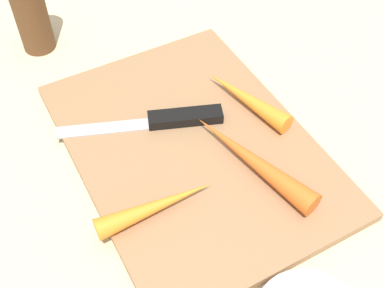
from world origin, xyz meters
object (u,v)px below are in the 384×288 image
(carrot_longest, at_px, (252,159))
(carrot_shortest, at_px, (246,98))
(knife, at_px, (174,119))
(cutting_board, at_px, (192,147))
(carrot_medium, at_px, (156,206))
(pepper_grinder, at_px, (29,7))

(carrot_longest, relative_size, carrot_shortest, 1.32)
(knife, bearing_deg, carrot_longest, 134.01)
(cutting_board, relative_size, knife, 1.86)
(knife, relative_size, carrot_shortest, 1.52)
(cutting_board, bearing_deg, carrot_medium, -50.04)
(carrot_longest, height_order, carrot_shortest, carrot_longest)
(carrot_longest, distance_m, carrot_medium, 0.12)
(cutting_board, distance_m, carrot_shortest, 0.09)
(carrot_longest, bearing_deg, cutting_board, 19.06)
(knife, relative_size, carrot_medium, 1.50)
(cutting_board, bearing_deg, knife, -177.43)
(knife, relative_size, carrot_longest, 1.15)
(cutting_board, height_order, carrot_shortest, carrot_shortest)
(carrot_medium, distance_m, pepper_grinder, 0.34)
(cutting_board, relative_size, carrot_medium, 2.78)
(carrot_longest, distance_m, carrot_shortest, 0.10)
(knife, bearing_deg, cutting_board, 113.38)
(carrot_longest, bearing_deg, carrot_medium, 76.10)
(carrot_shortest, bearing_deg, knife, 62.84)
(carrot_shortest, bearing_deg, cutting_board, 88.54)
(cutting_board, xyz_separation_m, carrot_longest, (0.06, 0.04, 0.02))
(knife, height_order, carrot_medium, carrot_medium)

